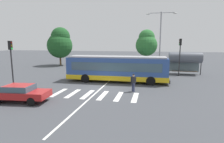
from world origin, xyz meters
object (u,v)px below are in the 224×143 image
parked_car_black (118,65)px  parked_car_silver (134,66)px  pedestrian_crossing_street (133,82)px  foreground_sedan (20,92)px  city_transit_bus (117,69)px  parked_car_teal (151,66)px  background_tree_right (146,43)px  bus_stop_shelter (185,58)px  background_tree_left (60,43)px  traffic_light_near_corner (11,57)px  twin_arm_street_lamp (160,36)px  traffic_light_far_corner (180,51)px

parked_car_black → parked_car_silver: bearing=9.2°
pedestrian_crossing_street → foreground_sedan: size_ratio=0.37×
city_transit_bus → parked_car_teal: bearing=67.3°
parked_car_silver → background_tree_right: (1.78, 5.95, 3.79)m
bus_stop_shelter → background_tree_left: bearing=165.5°
pedestrian_crossing_street → traffic_light_near_corner: 12.72m
pedestrian_crossing_street → background_tree_right: bearing=88.5°
parked_car_black → background_tree_left: size_ratio=0.59×
parked_car_black → twin_arm_street_lamp: twin_arm_street_lamp is taller
city_transit_bus → background_tree_left: (-14.25, 13.16, 2.97)m
parked_car_black → traffic_light_far_corner: 10.55m
parked_car_teal → traffic_light_near_corner: traffic_light_near_corner is taller
parked_car_black → background_tree_left: (-12.60, 3.79, 3.80)m
traffic_light_near_corner → background_tree_left: (-4.16, 18.19, 1.33)m
city_transit_bus → bus_stop_shelter: bus_stop_shelter is taller
traffic_light_near_corner → background_tree_right: (13.01, 20.79, 1.33)m
background_tree_left → parked_car_silver: bearing=-12.3°
parked_car_teal → background_tree_right: 7.42m
pedestrian_crossing_street → bus_stop_shelter: 13.10m
parked_car_teal → background_tree_left: size_ratio=0.59×
foreground_sedan → twin_arm_street_lamp: bearing=57.0°
background_tree_left → background_tree_right: (17.17, 2.60, -0.00)m
background_tree_left → pedestrian_crossing_street: bearing=-46.1°
city_transit_bus → bus_stop_shelter: (8.80, 7.19, 0.83)m
bus_stop_shelter → background_tree_right: size_ratio=0.64×
city_transit_bus → bus_stop_shelter: size_ratio=2.63×
traffic_light_far_corner → twin_arm_street_lamp: (-2.58, 2.92, 2.23)m
traffic_light_far_corner → bus_stop_shelter: bearing=59.1°
bus_stop_shelter → twin_arm_street_lamp: (-3.59, 1.23, 3.26)m
parked_car_black → city_transit_bus: bearing=-80.0°
city_transit_bus → twin_arm_street_lamp: size_ratio=1.30×
city_transit_bus → parked_car_silver: city_transit_bus is taller
twin_arm_street_lamp → background_tree_left: 20.06m
background_tree_right → traffic_light_far_corner: bearing=-64.6°
parked_car_teal → background_tree_left: bearing=168.5°
foreground_sedan → twin_arm_street_lamp: (11.30, 17.42, 4.91)m
parked_car_teal → traffic_light_far_corner: (3.84, -3.96, 2.68)m
background_tree_right → city_transit_bus: bearing=-100.5°
parked_car_black → traffic_light_far_corner: size_ratio=0.88×
parked_car_teal → parked_car_black: bearing=-179.0°
traffic_light_far_corner → background_tree_right: 11.41m
foreground_sedan → parked_car_silver: (7.23, 18.81, 0.00)m
twin_arm_street_lamp → background_tree_right: 7.77m
foreground_sedan → background_tree_left: 23.91m
parked_car_teal → traffic_light_near_corner: size_ratio=0.95×
background_tree_right → parked_car_black: bearing=-125.5°
city_transit_bus → traffic_light_far_corner: (7.79, 5.50, 1.85)m
city_transit_bus → parked_car_silver: size_ratio=2.66×
bus_stop_shelter → foreground_sedan: bearing=-132.6°
traffic_light_far_corner → bus_stop_shelter: 2.21m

